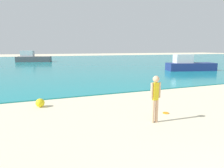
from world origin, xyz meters
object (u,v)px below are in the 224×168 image
object	(u,v)px
person_standing	(155,96)
boat_near	(189,65)
frisbee	(166,113)
boat_far	(32,58)
beach_ball	(40,103)

from	to	relation	value
person_standing	boat_near	distance (m)	18.06
frisbee	boat_near	distance (m)	16.89
boat_near	boat_far	size ratio (longest dim) A/B	0.87
person_standing	boat_near	xyz separation A→B (m)	(12.96, 12.58, -0.25)
person_standing	beach_ball	size ratio (longest dim) A/B	4.32
person_standing	boat_far	xyz separation A→B (m)	(-4.62, 35.70, -0.16)
beach_ball	boat_far	bearing A→B (deg)	91.41
beach_ball	frisbee	bearing A→B (deg)	-30.06
frisbee	beach_ball	world-z (taller)	beach_ball
person_standing	frisbee	size ratio (longest dim) A/B	6.65
frisbee	boat_far	distance (m)	35.48
boat_near	beach_ball	distance (m)	19.10
frisbee	beach_ball	bearing A→B (deg)	149.94
frisbee	boat_far	xyz separation A→B (m)	(-5.62, 35.02, 0.80)
frisbee	beach_ball	xyz separation A→B (m)	(-4.83, 2.79, 0.18)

